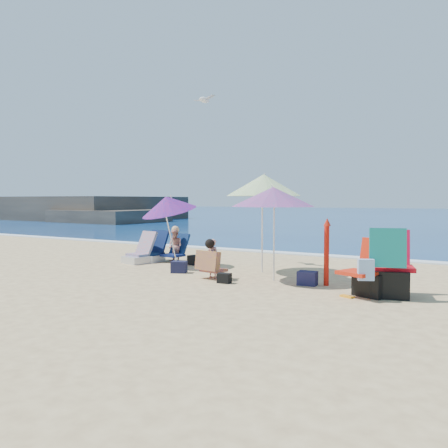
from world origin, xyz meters
The scene contains 19 objects.
ground centered at (0.00, 0.00, 0.00)m, with size 120.00×120.00×0.00m.
foam centered at (0.00, 5.10, 0.02)m, with size 120.00×0.50×0.04m.
headland centered at (-27.29, 19.73, 0.57)m, with size 20.50×11.50×2.60m.
umbrella_turquoise centered at (1.10, 0.61, 1.70)m, with size 1.93×1.93×1.94m.
umbrella_striped centered at (0.43, 1.54, 1.97)m, with size 1.98×1.98×2.26m.
umbrella_blue centered at (-1.97, 1.08, 1.53)m, with size 1.81×1.84×1.87m.
furled_umbrella centered at (2.22, 0.63, 0.72)m, with size 0.22×0.32×1.31m.
chair_navy centered at (-2.94, 1.63, 0.22)m, with size 0.62×0.76×0.82m.
chair_rainbow centered at (-3.04, 1.22, 0.22)m, with size 0.71×0.90×0.81m.
camp_chair_left centered at (3.20, 0.10, 0.30)m, with size 0.89×0.96×0.99m.
camp_chair_right centered at (3.46, 0.18, 0.43)m, with size 0.83×1.17×1.19m.
person_center centered at (-0.10, 0.16, 0.41)m, with size 0.59×0.57×0.84m.
person_left centered at (-2.32, 1.85, 0.43)m, with size 0.56×0.73×0.95m.
bag_navy_a centered at (-1.14, 0.43, 0.13)m, with size 0.40×0.35×0.26m.
bag_black_a centered at (-1.58, 1.66, 0.12)m, with size 0.38×0.32×0.24m.
bag_navy_b centered at (1.89, 0.51, 0.13)m, with size 0.38×0.30×0.27m.
bag_black_b centered at (0.41, -0.15, 0.10)m, with size 0.27×0.20×0.20m.
orange_item centered at (2.87, -0.21, 0.02)m, with size 0.26×0.19×0.03m.
seagull centered at (-1.63, 2.19, 4.23)m, with size 0.80×0.41×0.14m.
Camera 1 is at (5.15, -7.90, 1.65)m, focal length 37.21 mm.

